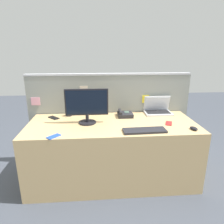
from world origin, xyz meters
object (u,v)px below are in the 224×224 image
Objects in this scene: pen_cup at (69,113)px; cell_phone_blue_case at (54,136)px; keyboard_main at (145,131)px; computer_mouse_right_hand at (194,128)px; desk_phone at (125,114)px; cell_phone_black_slab at (54,118)px; desktop_monitor at (87,105)px; laptop at (158,109)px; cell_phone_red_case at (169,123)px.

cell_phone_blue_case is at bearing -96.46° from pen_cup.
computer_mouse_right_hand is at bearing -1.51° from keyboard_main.
desk_phone is 1.08× the size of pen_cup.
pen_cup is 1.18× the size of cell_phone_black_slab.
desktop_monitor is at bearing -69.54° from cell_phone_black_slab.
laptop is 0.66m from computer_mouse_right_hand.
desk_phone is 0.72m from pen_cup.
computer_mouse_right_hand is (1.15, -0.31, -0.21)m from desktop_monitor.
cell_phone_black_slab is at bearing 144.24° from cell_phone_blue_case.
laptop reaches higher than pen_cup.
keyboard_main is (-0.32, -0.63, -0.05)m from laptop.
cell_phone_black_slab is (-1.58, 0.51, -0.01)m from computer_mouse_right_hand.
laptop is at bearing 18.56° from desktop_monitor.
pen_cup is (-1.18, -0.04, -0.01)m from laptop.
desktop_monitor is 0.55m from desk_phone.
laptop is 0.71m from keyboard_main.
desk_phone reaches higher than computer_mouse_right_hand.
desk_phone is at bearing -166.79° from laptop.
laptop reaches higher than cell_phone_black_slab.
keyboard_main is at bearing -74.87° from desk_phone.
cell_phone_blue_case is at bearing -178.22° from keyboard_main.
desktop_monitor is 0.41m from pen_cup.
desktop_monitor is 3.59× the size of cell_phone_blue_case.
computer_mouse_right_hand is 1.52m from pen_cup.
desktop_monitor is at bearing -156.47° from desk_phone.
keyboard_main is 0.54m from computer_mouse_right_hand.
desktop_monitor is 1.21m from computer_mouse_right_hand.
desk_phone is 0.54m from keyboard_main.
desk_phone is at bearing 23.53° from desktop_monitor.
keyboard_main is 1.16m from cell_phone_black_slab.
keyboard_main is at bearing -27.29° from desktop_monitor.
keyboard_main is at bearing 47.45° from cell_phone_blue_case.
pen_cup reaches higher than cell_phone_blue_case.
laptop reaches higher than cell_phone_blue_case.
desk_phone is 0.90m from cell_phone_black_slab.
computer_mouse_right_hand reaches higher than cell_phone_blue_case.
cell_phone_red_case is (0.34, 0.21, -0.01)m from keyboard_main.
cell_phone_red_case and cell_phone_blue_case have the same top height.
laptop is (0.94, 0.31, -0.17)m from desktop_monitor.
laptop is 1.79× the size of desk_phone.
computer_mouse_right_hand is at bearing -70.93° from laptop.
pen_cup is (-0.86, 0.59, 0.03)m from keyboard_main.
cell_phone_black_slab and cell_phone_blue_case have the same top height.
desktop_monitor is at bearing 147.75° from computer_mouse_right_hand.
pen_cup reaches higher than cell_phone_black_slab.
desktop_monitor reaches higher than desk_phone.
cell_phone_black_slab is (-1.38, 0.31, 0.00)m from cell_phone_red_case.
cell_phone_black_slab is at bearing 144.81° from computer_mouse_right_hand.
cell_phone_blue_case is (-0.32, -0.38, -0.22)m from desktop_monitor.
cell_phone_red_case is at bearing -56.78° from cell_phone_black_slab.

